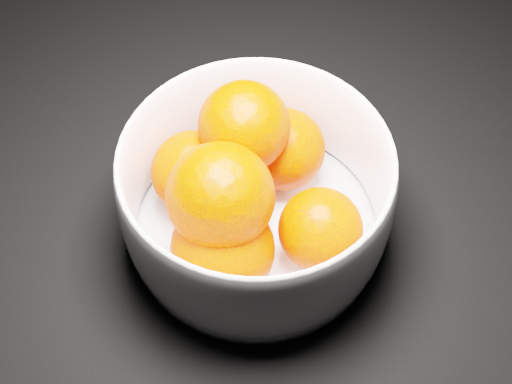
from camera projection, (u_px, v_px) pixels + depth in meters
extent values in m
cylinder|color=white|center=(256.00, 229.00, 0.58)|extent=(0.20, 0.20, 0.01)
sphere|color=#FF3700|center=(284.00, 149.00, 0.57)|extent=(0.07, 0.07, 0.07)
sphere|color=#FF3700|center=(194.00, 173.00, 0.56)|extent=(0.07, 0.07, 0.07)
sphere|color=#FF3700|center=(223.00, 249.00, 0.52)|extent=(0.08, 0.08, 0.08)
sphere|color=#FF3700|center=(320.00, 229.00, 0.53)|extent=(0.06, 0.06, 0.06)
sphere|color=#FF3700|center=(244.00, 126.00, 0.54)|extent=(0.07, 0.07, 0.07)
sphere|color=#FF3700|center=(220.00, 196.00, 0.50)|extent=(0.08, 0.08, 0.08)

